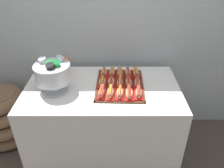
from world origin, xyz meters
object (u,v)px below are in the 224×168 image
(buffet_table, at_px, (104,119))
(hot_dog_14, at_px, (137,73))
(hot_dog_11, at_px, (113,73))
(punch_bowl, at_px, (54,73))
(hot_dog_6, at_px, (112,82))
(hot_dog_3, at_px, (130,93))
(hot_dog_7, at_px, (121,82))
(floor_vase, at_px, (4,116))
(hot_dog_9, at_px, (138,83))
(hot_dog_12, at_px, (121,73))
(cup_stack, at_px, (66,66))
(hot_dog_0, at_px, (102,92))
(hot_dog_8, at_px, (129,82))
(hot_dog_10, at_px, (105,73))
(hot_dog_1, at_px, (111,92))
(hot_dog_5, at_px, (103,82))
(serving_tray, at_px, (121,85))
(hot_dog_2, at_px, (121,93))
(hot_dog_4, at_px, (139,93))
(hot_dog_13, at_px, (129,73))

(buffet_table, height_order, hot_dog_14, hot_dog_14)
(buffet_table, height_order, hot_dog_11, hot_dog_11)
(punch_bowl, bearing_deg, hot_dog_6, 9.33)
(hot_dog_6, bearing_deg, hot_dog_3, -49.68)
(hot_dog_11, relative_size, punch_bowl, 0.56)
(hot_dog_3, height_order, hot_dog_7, hot_dog_7)
(floor_vase, relative_size, hot_dog_9, 6.46)
(buffet_table, xyz_separation_m, hot_dog_12, (0.16, 0.19, 0.40))
(hot_dog_11, relative_size, cup_stack, 1.21)
(hot_dog_0, relative_size, hot_dog_14, 0.96)
(hot_dog_8, distance_m, hot_dog_10, 0.28)
(buffet_table, height_order, hot_dog_9, hot_dog_9)
(hot_dog_11, height_order, cup_stack, cup_stack)
(hot_dog_9, bearing_deg, hot_dog_7, 178.05)
(hot_dog_1, distance_m, hot_dog_5, 0.18)
(serving_tray, distance_m, hot_dog_14, 0.23)
(floor_vase, relative_size, hot_dog_12, 6.06)
(hot_dog_2, relative_size, punch_bowl, 0.61)
(hot_dog_8, bearing_deg, hot_dog_3, -91.95)
(buffet_table, bearing_deg, serving_tray, 9.10)
(floor_vase, height_order, hot_dog_14, floor_vase)
(hot_dog_9, xyz_separation_m, punch_bowl, (-0.69, -0.07, 0.13))
(hot_dog_7, bearing_deg, hot_dog_4, -49.68)
(hot_dog_7, bearing_deg, hot_dog_3, -67.51)
(hot_dog_9, xyz_separation_m, hot_dog_10, (-0.29, 0.18, 0.00))
(hot_dog_13, relative_size, hot_dog_14, 0.88)
(cup_stack, bearing_deg, hot_dog_12, -8.96)
(hot_dog_3, relative_size, hot_dog_4, 1.13)
(buffet_table, distance_m, hot_dog_13, 0.50)
(hot_dog_3, bearing_deg, hot_dog_13, 88.05)
(hot_dog_2, height_order, hot_dog_7, hot_dog_2)
(floor_vase, distance_m, hot_dog_2, 1.34)
(hot_dog_10, xyz_separation_m, hot_dog_14, (0.30, -0.01, 0.00))
(hot_dog_3, distance_m, hot_dog_8, 0.17)
(serving_tray, height_order, hot_dog_3, hot_dog_3)
(hot_dog_14, bearing_deg, hot_dog_3, -104.76)
(hot_dog_4, distance_m, hot_dog_7, 0.22)
(hot_dog_10, bearing_deg, hot_dog_13, -1.95)
(floor_vase, distance_m, serving_tray, 1.30)
(hot_dog_9, height_order, hot_dog_14, hot_dog_14)
(floor_vase, xyz_separation_m, hot_dog_3, (1.27, -0.32, 0.51))
(hot_dog_9, bearing_deg, punch_bowl, -174.29)
(hot_dog_1, xyz_separation_m, hot_dog_11, (0.01, 0.33, -0.00))
(hot_dog_4, xyz_separation_m, hot_dog_14, (0.01, 0.33, 0.00))
(hot_dog_2, distance_m, hot_dog_4, 0.15)
(hot_dog_1, xyz_separation_m, hot_dog_2, (0.07, -0.00, -0.00))
(hot_dog_4, xyz_separation_m, hot_dog_13, (-0.06, 0.33, 0.00))
(hot_dog_13, bearing_deg, hot_dog_5, -145.70)
(hot_dog_10, xyz_separation_m, cup_stack, (-0.37, 0.08, 0.03))
(hot_dog_1, xyz_separation_m, hot_dog_3, (0.15, -0.01, -0.00))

